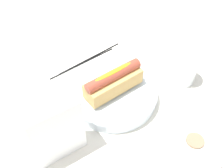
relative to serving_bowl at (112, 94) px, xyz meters
name	(u,v)px	position (x,y,z in m)	size (l,w,h in m)	color
ground_plane	(111,94)	(0.00, -0.02, -0.02)	(2.40, 2.40, 0.00)	silver
serving_bowl	(112,94)	(0.00, 0.00, 0.00)	(0.23, 0.23, 0.03)	silver
hotdog_front	(112,82)	(0.00, 0.00, 0.04)	(0.16, 0.08, 0.06)	tan
water_glass	(184,69)	(-0.20, 0.02, 0.02)	(0.07, 0.07, 0.09)	white
paper_towel_roll	(187,160)	(-0.04, 0.25, 0.05)	(0.11, 0.11, 0.13)	white
napkin_box	(55,130)	(0.17, 0.09, 0.06)	(0.11, 0.04, 0.15)	white
chopstick_near	(83,63)	(0.02, -0.16, -0.02)	(0.01, 0.01, 0.22)	black
chopstick_far	(91,58)	(-0.01, -0.17, -0.02)	(0.01, 0.01, 0.22)	black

